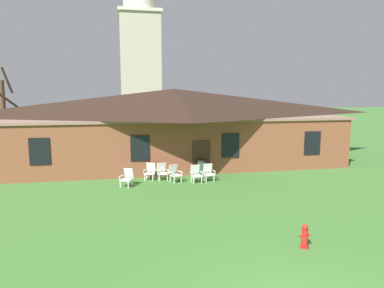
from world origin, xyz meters
TOP-DOWN VIEW (x-y plane):
  - brick_building at (0.00, 19.30)m, footprint 22.87×10.40m
  - dome_tower at (-1.22, 38.92)m, footprint 5.18×5.18m
  - lawn_chair_by_porch at (-3.55, 12.46)m, footprint 0.82×0.85m
  - lawn_chair_near_door at (-2.23, 13.74)m, footprint 0.76×0.81m
  - lawn_chair_left_end at (-1.56, 13.55)m, footprint 0.68×0.71m
  - lawn_chair_middle at (-0.93, 12.94)m, footprint 0.79×0.84m
  - lawn_chair_right_end at (0.22, 12.61)m, footprint 0.68×0.71m
  - lawn_chair_far_side at (1.00, 12.81)m, footprint 0.65×0.68m
  - bare_tree_beside_building at (-11.78, 20.52)m, footprint 2.23×2.21m
  - fire_hydrant at (1.89, 3.66)m, footprint 0.36×0.28m
  - trash_bin at (0.88, 14.00)m, footprint 0.56×0.56m

SIDE VIEW (x-z plane):
  - fire_hydrant at x=1.89m, z-range -0.02..0.77m
  - trash_bin at x=0.88m, z-range 0.01..0.99m
  - lawn_chair_by_porch at x=-3.55m, z-range 0.02..0.98m
  - lawn_chair_near_door at x=-2.23m, z-range 0.02..0.98m
  - lawn_chair_left_end at x=-1.56m, z-range 0.02..0.98m
  - lawn_chair_middle at x=-0.93m, z-range 0.02..0.98m
  - lawn_chair_right_end at x=0.22m, z-range 0.02..0.98m
  - lawn_chair_far_side at x=1.00m, z-range 0.02..0.98m
  - brick_building at x=0.00m, z-range 0.05..5.29m
  - bare_tree_beside_building at x=-11.78m, z-range -0.08..6.64m
  - dome_tower at x=-1.22m, z-range -0.83..19.54m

